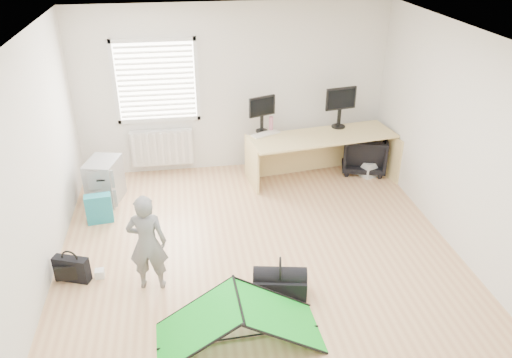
{
  "coord_description": "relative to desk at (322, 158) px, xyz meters",
  "views": [
    {
      "loc": [
        -0.84,
        -4.94,
        3.8
      ],
      "look_at": [
        0.0,
        0.4,
        0.95
      ],
      "focal_mm": 35.0,
      "sensor_mm": 36.0,
      "label": 1
    }
  ],
  "objects": [
    {
      "name": "ground",
      "position": [
        -1.31,
        -2.0,
        -0.39
      ],
      "size": [
        5.5,
        5.5,
        0.0
      ],
      "primitive_type": "plane",
      "color": "tan",
      "rests_on": "ground"
    },
    {
      "name": "back_wall",
      "position": [
        -1.31,
        0.75,
        0.96
      ],
      "size": [
        5.0,
        0.02,
        2.7
      ],
      "primitive_type": "cube",
      "color": "silver",
      "rests_on": "ground"
    },
    {
      "name": "window",
      "position": [
        -2.51,
        0.71,
        1.16
      ],
      "size": [
        1.2,
        0.06,
        1.2
      ],
      "primitive_type": "cube",
      "color": "silver",
      "rests_on": "back_wall"
    },
    {
      "name": "radiator",
      "position": [
        -2.51,
        0.67,
        0.06
      ],
      "size": [
        1.0,
        0.12,
        0.6
      ],
      "primitive_type": "cube",
      "color": "silver",
      "rests_on": "back_wall"
    },
    {
      "name": "desk",
      "position": [
        0.0,
        0.0,
        0.0
      ],
      "size": [
        2.36,
        1.04,
        0.78
      ],
      "primitive_type": "cube",
      "rotation": [
        0.0,
        0.0,
        0.14
      ],
      "color": "#D3B976",
      "rests_on": "ground"
    },
    {
      "name": "filing_cabinet",
      "position": [
        -3.36,
        -0.13,
        -0.06
      ],
      "size": [
        0.55,
        0.65,
        0.65
      ],
      "primitive_type": "cube",
      "rotation": [
        0.0,
        0.0,
        -0.26
      ],
      "color": "#999B9E",
      "rests_on": "ground"
    },
    {
      "name": "monitor_left",
      "position": [
        -0.92,
        0.31,
        0.6
      ],
      "size": [
        0.45,
        0.25,
        0.43
      ],
      "primitive_type": "cube",
      "rotation": [
        0.0,
        0.0,
        0.36
      ],
      "color": "black",
      "rests_on": "desk"
    },
    {
      "name": "monitor_right",
      "position": [
        0.34,
        0.31,
        0.63
      ],
      "size": [
        0.52,
        0.2,
        0.49
      ],
      "primitive_type": "cube",
      "rotation": [
        0.0,
        0.0,
        0.18
      ],
      "color": "black",
      "rests_on": "desk"
    },
    {
      "name": "keyboard",
      "position": [
        -0.88,
        0.18,
        0.4
      ],
      "size": [
        0.48,
        0.33,
        0.02
      ],
      "primitive_type": "cube",
      "rotation": [
        0.0,
        0.0,
        0.44
      ],
      "color": "beige",
      "rests_on": "desk"
    },
    {
      "name": "thermos",
      "position": [
        -0.77,
        0.32,
        0.51
      ],
      "size": [
        0.08,
        0.08,
        0.23
      ],
      "primitive_type": "cylinder",
      "rotation": [
        0.0,
        0.0,
        0.22
      ],
      "color": "#C16C83",
      "rests_on": "desk"
    },
    {
      "name": "office_chair",
      "position": [
        0.8,
        0.24,
        -0.07
      ],
      "size": [
        0.86,
        0.88,
        0.65
      ],
      "primitive_type": "imported",
      "rotation": [
        0.0,
        0.0,
        2.85
      ],
      "color": "black",
      "rests_on": "ground"
    },
    {
      "name": "person",
      "position": [
        -2.63,
        -2.25,
        0.21
      ],
      "size": [
        0.46,
        0.33,
        1.2
      ],
      "primitive_type": "imported",
      "rotation": [
        0.0,
        0.0,
        3.04
      ],
      "color": "slate",
      "rests_on": "ground"
    },
    {
      "name": "kite",
      "position": [
        -1.73,
        -3.23,
        -0.13
      ],
      "size": [
        1.69,
        0.79,
        0.52
      ],
      "primitive_type": null,
      "rotation": [
        0.0,
        0.0,
        0.04
      ],
      "color": "green",
      "rests_on": "ground"
    },
    {
      "name": "storage_crate",
      "position": [
        0.9,
        0.11,
        -0.26
      ],
      "size": [
        0.57,
        0.49,
        0.27
      ],
      "primitive_type": "cube",
      "rotation": [
        0.0,
        0.0,
        0.4
      ],
      "color": "silver",
      "rests_on": "ground"
    },
    {
      "name": "tote_bag",
      "position": [
        -3.38,
        -0.75,
        -0.18
      ],
      "size": [
        0.37,
        0.2,
        0.42
      ],
      "primitive_type": "cube",
      "rotation": [
        0.0,
        0.0,
        0.12
      ],
      "color": "teal",
      "rests_on": "ground"
    },
    {
      "name": "laptop_bag",
      "position": [
        -3.55,
        -2.0,
        -0.23
      ],
      "size": [
        0.43,
        0.26,
        0.31
      ],
      "primitive_type": "cube",
      "rotation": [
        0.0,
        0.0,
        -0.36
      ],
      "color": "black",
      "rests_on": "ground"
    },
    {
      "name": "white_box",
      "position": [
        -3.25,
        -2.0,
        -0.34
      ],
      "size": [
        0.11,
        0.11,
        0.1
      ],
      "primitive_type": "cube",
      "rotation": [
        0.0,
        0.0,
        0.05
      ],
      "color": "silver",
      "rests_on": "ground"
    },
    {
      "name": "duffel_bag",
      "position": [
        -1.2,
        -2.64,
        -0.26
      ],
      "size": [
        0.64,
        0.41,
        0.26
      ],
      "primitive_type": "cube",
      "rotation": [
        0.0,
        0.0,
        -0.19
      ],
      "color": "black",
      "rests_on": "ground"
    }
  ]
}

